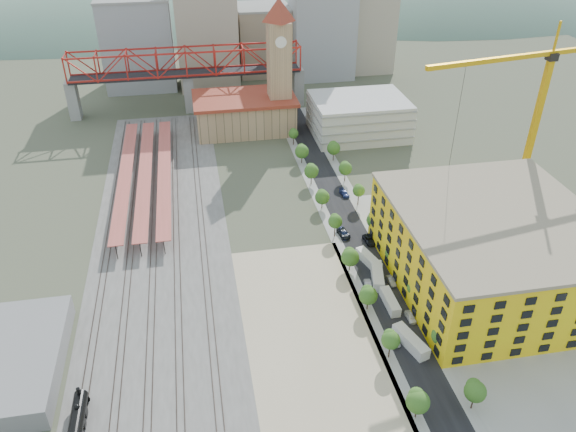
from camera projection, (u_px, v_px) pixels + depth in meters
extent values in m
plane|color=#474C38|center=(300.00, 251.00, 147.45)|extent=(400.00, 400.00, 0.00)
cube|color=#605E59|center=(162.00, 228.00, 156.56)|extent=(36.00, 165.00, 0.06)
cube|color=tan|center=(311.00, 337.00, 120.61)|extent=(28.00, 67.00, 0.06)
cube|color=black|center=(344.00, 215.00, 162.35)|extent=(12.00, 170.00, 0.06)
cube|color=gray|center=(326.00, 217.00, 161.52)|extent=(3.00, 170.00, 0.04)
cube|color=gray|center=(363.00, 214.00, 163.19)|extent=(3.00, 170.00, 0.04)
cube|color=gray|center=(496.00, 279.00, 137.60)|extent=(50.00, 90.00, 0.06)
cube|color=#382B23|center=(107.00, 233.00, 154.26)|extent=(0.12, 160.00, 0.18)
cube|color=#382B23|center=(113.00, 233.00, 154.48)|extent=(0.12, 160.00, 0.18)
cube|color=#382B23|center=(130.00, 231.00, 155.17)|extent=(0.12, 160.00, 0.18)
cube|color=#382B23|center=(135.00, 231.00, 155.39)|extent=(0.12, 160.00, 0.18)
cube|color=#382B23|center=(152.00, 229.00, 156.08)|extent=(0.12, 160.00, 0.18)
cube|color=#382B23|center=(157.00, 228.00, 156.30)|extent=(0.12, 160.00, 0.18)
cube|color=#382B23|center=(174.00, 227.00, 156.99)|extent=(0.12, 160.00, 0.18)
cube|color=#382B23|center=(179.00, 226.00, 157.21)|extent=(0.12, 160.00, 0.18)
cube|color=#382B23|center=(199.00, 224.00, 158.05)|extent=(0.12, 160.00, 0.18)
cube|color=#382B23|center=(204.00, 224.00, 158.27)|extent=(0.12, 160.00, 0.18)
cube|color=#C6534C|center=(125.00, 174.00, 175.67)|extent=(4.00, 80.00, 0.25)
cylinder|color=black|center=(126.00, 179.00, 176.74)|extent=(0.24, 0.24, 4.00)
cube|color=#C6534C|center=(145.00, 172.00, 176.58)|extent=(4.00, 80.00, 0.25)
cylinder|color=black|center=(146.00, 178.00, 177.64)|extent=(0.24, 0.24, 4.00)
cube|color=#C6534C|center=(164.00, 171.00, 177.49)|extent=(4.00, 80.00, 0.25)
cylinder|color=black|center=(165.00, 176.00, 178.55)|extent=(0.24, 0.24, 4.00)
cube|color=tan|center=(245.00, 115.00, 211.77)|extent=(36.00, 22.00, 12.00)
cube|color=maroon|center=(244.00, 98.00, 208.30)|extent=(38.00, 24.00, 1.20)
cube|color=tan|center=(279.00, 78.00, 204.61)|extent=(8.00, 8.00, 40.00)
cylinder|color=white|center=(281.00, 42.00, 193.74)|extent=(4.00, 0.30, 4.00)
cube|color=silver|center=(359.00, 117.00, 207.45)|extent=(34.00, 26.00, 14.00)
cube|color=gray|center=(73.00, 100.00, 220.28)|extent=(4.00, 6.00, 15.00)
cube|color=gray|center=(298.00, 87.00, 233.90)|extent=(4.00, 6.00, 15.00)
cube|color=gray|center=(189.00, 93.00, 227.09)|extent=(4.00, 6.00, 15.00)
cube|color=black|center=(187.00, 74.00, 222.83)|extent=(90.00, 9.00, 1.00)
cube|color=#F6AD14|center=(492.00, 250.00, 132.37)|extent=(44.00, 50.00, 18.00)
cube|color=gray|center=(500.00, 217.00, 127.36)|extent=(44.60, 50.60, 0.80)
cube|color=gray|center=(4.00, 363.00, 111.15)|extent=(22.00, 32.00, 5.00)
cube|color=#9EA0A3|center=(138.00, 44.00, 247.07)|extent=(30.00, 25.00, 38.00)
cube|color=#B2A58C|center=(206.00, 27.00, 243.72)|extent=(26.00, 22.00, 52.00)
cube|color=gray|center=(263.00, 41.00, 266.16)|extent=(24.00, 24.00, 30.00)
cube|color=#9EA0A3|center=(322.00, 10.00, 253.78)|extent=(28.00, 22.00, 60.00)
cube|color=#B2A58C|center=(369.00, 24.00, 265.84)|extent=(22.00, 20.00, 44.00)
cube|color=brown|center=(232.00, 41.00, 273.43)|extent=(20.00, 20.00, 26.00)
ellipsoid|color=#4C6B59|center=(112.00, 127.00, 388.04)|extent=(396.00, 216.00, 180.00)
ellipsoid|color=#4C6B59|center=(283.00, 145.00, 419.00)|extent=(484.00, 264.00, 220.00)
ellipsoid|color=#4C6B59|center=(438.00, 107.00, 425.44)|extent=(418.00, 228.00, 190.00)
cylinder|color=black|center=(77.00, 421.00, 99.52)|extent=(2.57, 12.33, 2.57)
cylinder|color=black|center=(79.00, 392.00, 102.81)|extent=(0.72, 0.72, 1.64)
sphere|color=black|center=(77.00, 407.00, 100.52)|extent=(1.03, 1.03, 1.03)
cone|color=black|center=(83.00, 396.00, 106.16)|extent=(2.67, 1.64, 2.67)
cube|color=#E2A50E|center=(531.00, 139.00, 154.51)|extent=(1.56, 1.56, 43.88)
cube|color=black|center=(552.00, 56.00, 142.30)|extent=(2.44, 2.44, 1.95)
cube|color=#E2A50E|center=(492.00, 60.00, 136.32)|extent=(36.69, 7.62, 1.17)
cube|color=#E2A50E|center=(571.00, 50.00, 143.50)|extent=(11.73, 3.19, 1.17)
cube|color=#E2A50E|center=(557.00, 37.00, 139.70)|extent=(0.49, 0.49, 7.80)
cube|color=silver|center=(411.00, 341.00, 117.75)|extent=(5.32, 10.06, 2.67)
cube|color=silver|center=(390.00, 302.00, 128.67)|extent=(2.34, 8.63, 2.36)
cube|color=silver|center=(377.00, 276.00, 136.41)|extent=(4.73, 10.04, 2.66)
cube|color=silver|center=(369.00, 259.00, 142.35)|extent=(4.65, 9.11, 2.41)
imported|color=white|center=(394.00, 339.00, 119.13)|extent=(1.94, 4.58, 1.54)
imported|color=#A5A4AA|center=(368.00, 285.00, 134.32)|extent=(2.01, 4.45, 1.42)
imported|color=black|center=(344.00, 233.00, 153.12)|extent=(3.25, 5.72, 1.51)
imported|color=navy|center=(344.00, 234.00, 152.99)|extent=(2.66, 5.25, 1.46)
imported|color=white|center=(410.00, 317.00, 124.96)|extent=(1.75, 4.16, 1.40)
imported|color=gray|center=(391.00, 281.00, 135.81)|extent=(1.50, 4.03, 1.32)
imported|color=black|center=(369.00, 240.00, 150.48)|extent=(2.84, 5.45, 1.47)
imported|color=navy|center=(344.00, 193.00, 171.79)|extent=(2.50, 5.07, 1.42)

